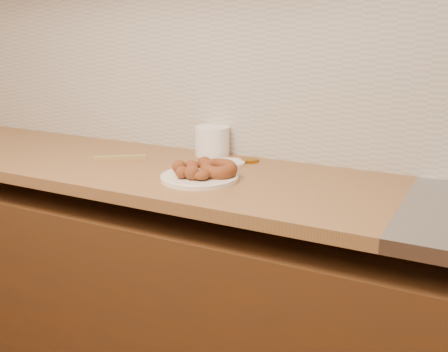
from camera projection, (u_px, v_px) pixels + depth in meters
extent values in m
cube|color=tan|center=(283.00, 35.00, 1.85)|extent=(4.00, 0.02, 2.70)
cube|color=#4B2910|center=(242.00, 318.00, 1.85)|extent=(3.60, 0.60, 0.77)
cube|color=olive|center=(91.00, 162.00, 2.00)|extent=(2.30, 0.62, 0.04)
cube|color=#B9B5A7|center=(280.00, 78.00, 1.88)|extent=(3.60, 0.02, 0.60)
cylinder|color=white|center=(200.00, 177.00, 1.69)|extent=(0.25, 0.25, 0.01)
torus|color=brown|center=(219.00, 169.00, 1.69)|extent=(0.17, 0.17, 0.06)
ellipsoid|color=brown|center=(192.00, 166.00, 1.73)|extent=(0.07, 0.06, 0.04)
ellipsoid|color=brown|center=(179.00, 167.00, 1.71)|extent=(0.06, 0.06, 0.04)
ellipsoid|color=brown|center=(182.00, 172.00, 1.65)|extent=(0.04, 0.05, 0.04)
ellipsoid|color=brown|center=(192.00, 172.00, 1.64)|extent=(0.06, 0.06, 0.05)
ellipsoid|color=brown|center=(205.00, 164.00, 1.74)|extent=(0.08, 0.07, 0.05)
ellipsoid|color=brown|center=(202.00, 174.00, 1.64)|extent=(0.06, 0.07, 0.03)
cylinder|color=white|center=(212.00, 141.00, 2.01)|extent=(0.17, 0.17, 0.11)
cylinder|color=white|center=(228.00, 163.00, 1.90)|extent=(0.13, 0.13, 0.01)
cylinder|color=#A26C16|center=(250.00, 160.00, 1.92)|extent=(0.08, 0.08, 0.01)
cube|color=#9C8149|center=(120.00, 158.00, 1.95)|extent=(0.17, 0.13, 0.01)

